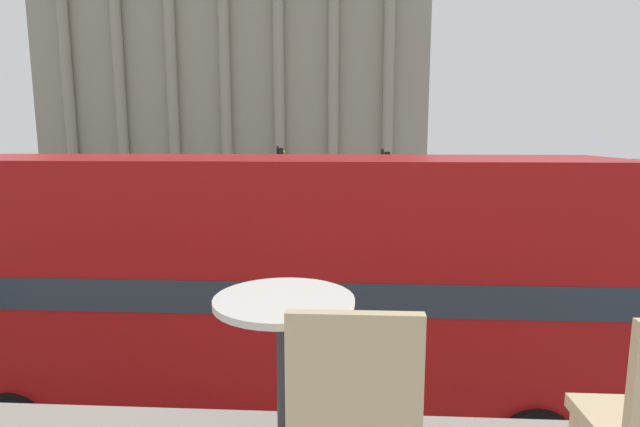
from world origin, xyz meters
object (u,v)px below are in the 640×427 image
at_px(cafe_chair_0, 353,418).
at_px(pedestrian_blue, 575,263).
at_px(pedestrian_white, 420,211).
at_px(cafe_dining_table, 284,341).
at_px(plaza_building_left, 240,69).
at_px(pedestrian_olive, 398,220).
at_px(traffic_light_near, 556,222).
at_px(pedestrian_yellow, 454,188).
at_px(double_decker_bus, 277,281).
at_px(traffic_light_mid, 384,187).
at_px(traffic_light_far, 279,175).

distance_m(cafe_chair_0, pedestrian_blue, 14.84).
bearing_deg(pedestrian_white, cafe_dining_table, -42.30).
bearing_deg(pedestrian_blue, plaza_building_left, -137.61).
bearing_deg(pedestrian_white, pedestrian_olive, -56.06).
bearing_deg(traffic_light_near, cafe_dining_table, -117.14).
bearing_deg(pedestrian_white, pedestrian_yellow, 127.94).
height_order(pedestrian_olive, pedestrian_white, pedestrian_olive).
height_order(double_decker_bus, pedestrian_olive, double_decker_bus).
relative_size(pedestrian_white, pedestrian_yellow, 0.99).
relative_size(double_decker_bus, pedestrian_olive, 5.69).
xyz_separation_m(traffic_light_mid, pedestrian_white, (2.21, 5.47, -1.72)).
relative_size(plaza_building_left, traffic_light_far, 8.37).
distance_m(traffic_light_near, pedestrian_olive, 8.84).
distance_m(traffic_light_near, pedestrian_white, 11.60).
relative_size(cafe_chair_0, traffic_light_mid, 0.22).
bearing_deg(pedestrian_blue, cafe_chair_0, -11.01).
relative_size(double_decker_bus, pedestrian_white, 6.03).
relative_size(double_decker_bus, traffic_light_mid, 2.43).
xyz_separation_m(cafe_dining_table, pedestrian_blue, (6.87, 12.46, -2.81)).
distance_m(cafe_dining_table, pedestrian_blue, 14.50).
xyz_separation_m(traffic_light_near, pedestrian_olive, (-3.28, 8.09, -1.36)).
height_order(pedestrian_blue, pedestrian_white, pedestrian_white).
bearing_deg(cafe_dining_table, pedestrian_olive, 82.82).
height_order(pedestrian_blue, pedestrian_yellow, pedestrian_yellow).
bearing_deg(traffic_light_near, pedestrian_white, 99.32).
relative_size(cafe_dining_table, plaza_building_left, 0.02).
distance_m(pedestrian_olive, pedestrian_blue, 8.09).
bearing_deg(double_decker_bus, pedestrian_olive, 73.60).
xyz_separation_m(traffic_light_near, traffic_light_mid, (-4.08, 5.90, 0.29)).
bearing_deg(plaza_building_left, cafe_chair_0, -77.55).
height_order(traffic_light_mid, pedestrian_white, traffic_light_mid).
relative_size(double_decker_bus, plaza_building_left, 0.29).
height_order(cafe_chair_0, pedestrian_olive, cafe_chair_0).
relative_size(plaza_building_left, pedestrian_yellow, 20.59).
distance_m(cafe_chair_0, traffic_light_mid, 17.65).
bearing_deg(cafe_chair_0, pedestrian_yellow, 75.98).
bearing_deg(pedestrian_blue, traffic_light_far, -118.73).
bearing_deg(pedestrian_white, traffic_light_near, -23.30).
xyz_separation_m(traffic_light_mid, pedestrian_yellow, (6.13, 16.57, -1.71)).
height_order(cafe_chair_0, pedestrian_yellow, cafe_chair_0).
bearing_deg(double_decker_bus, plaza_building_left, 99.51).
relative_size(traffic_light_mid, pedestrian_yellow, 2.46).
height_order(pedestrian_white, pedestrian_yellow, pedestrian_yellow).
bearing_deg(traffic_light_far, traffic_light_mid, -48.05).
bearing_deg(pedestrian_yellow, traffic_light_mid, 127.89).
bearing_deg(pedestrian_blue, pedestrian_olive, -130.78).
xyz_separation_m(cafe_dining_table, traffic_light_near, (5.70, 11.12, -1.38)).
xyz_separation_m(pedestrian_blue, pedestrian_yellow, (0.89, 21.13, 0.01)).
relative_size(traffic_light_near, pedestrian_olive, 2.06).
distance_m(traffic_light_mid, pedestrian_white, 6.14).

